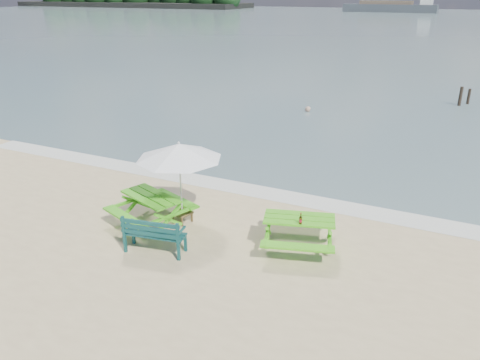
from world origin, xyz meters
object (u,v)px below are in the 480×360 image
at_px(park_bench, 155,241).
at_px(swimmer, 307,122).
at_px(side_table, 182,217).
at_px(beer_bottle, 301,220).
at_px(patio_umbrella, 179,151).
at_px(picnic_table_left, 152,210).
at_px(picnic_table_right, 299,233).

distance_m(park_bench, swimmer, 14.90).
bearing_deg(park_bench, side_table, 98.75).
bearing_deg(swimmer, beer_bottle, -73.01).
relative_size(side_table, patio_umbrella, 0.20).
xyz_separation_m(picnic_table_left, swimmer, (-0.11, 13.70, -0.94)).
bearing_deg(patio_umbrella, picnic_table_right, 1.25).
bearing_deg(picnic_table_right, beer_bottle, -67.15).
relative_size(beer_bottle, swimmer, 0.17).
xyz_separation_m(picnic_table_left, picnic_table_right, (3.89, 0.50, -0.01)).
bearing_deg(beer_bottle, picnic_table_left, -176.92).
bearing_deg(picnic_table_right, picnic_table_left, -172.72).
relative_size(side_table, beer_bottle, 1.99).
bearing_deg(picnic_table_left, side_table, 32.54).
distance_m(side_table, swimmer, 13.32).
bearing_deg(swimmer, picnic_table_left, -89.52).
bearing_deg(park_bench, picnic_table_left, 128.55).
bearing_deg(side_table, patio_umbrella, -45.00).
relative_size(park_bench, side_table, 2.80).
bearing_deg(picnic_table_left, patio_umbrella, 32.54).
relative_size(picnic_table_right, side_table, 4.12).
height_order(picnic_table_right, side_table, picnic_table_right).
xyz_separation_m(park_bench, side_table, (-0.24, 1.57, -0.13)).
relative_size(picnic_table_right, patio_umbrella, 0.82).
distance_m(picnic_table_left, side_table, 0.83).
xyz_separation_m(patio_umbrella, swimmer, (-0.78, 13.28, -2.54)).
xyz_separation_m(picnic_table_left, beer_bottle, (4.01, 0.22, 0.49)).
bearing_deg(picnic_table_right, side_table, -178.75).
height_order(patio_umbrella, swimmer, patio_umbrella).
distance_m(picnic_table_left, park_bench, 1.46).
distance_m(park_bench, side_table, 1.59).
distance_m(picnic_table_right, patio_umbrella, 3.60).
distance_m(beer_bottle, swimmer, 14.18).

